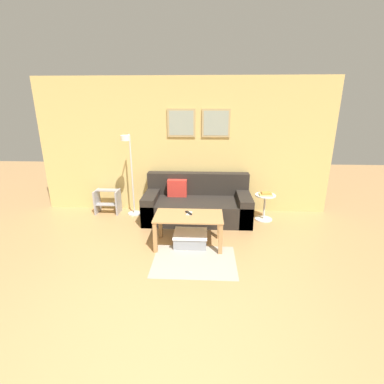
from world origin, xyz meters
name	(u,v)px	position (x,y,z in m)	size (l,w,h in m)	color
ground_plane	(153,357)	(0.00, 0.00, 0.00)	(16.00, 16.00, 0.00)	tan
wall_back	(184,146)	(0.01, 3.50, 1.28)	(5.60, 0.09, 2.55)	#D6B76B
area_rug	(194,261)	(0.29, 1.53, 0.00)	(1.14, 0.85, 0.01)	#A39989
couch	(197,204)	(0.28, 3.04, 0.27)	(1.94, 0.90, 0.81)	#28231E
coffee_table	(189,221)	(0.18, 1.99, 0.40)	(1.02, 0.55, 0.49)	#AD7F4C
storage_bin	(190,238)	(0.21, 2.02, 0.10)	(0.51, 0.44, 0.19)	gray
floor_lamp	(130,167)	(-0.96, 3.05, 0.97)	(0.25, 0.46, 1.55)	silver
side_table	(265,205)	(1.52, 3.04, 0.29)	(0.37, 0.37, 0.49)	silver
book_stack	(266,194)	(1.52, 3.01, 0.51)	(0.23, 0.18, 0.05)	#D8C666
remote_control	(189,213)	(0.18, 2.07, 0.50)	(0.04, 0.15, 0.02)	black
cell_phone	(189,213)	(0.19, 2.07, 0.49)	(0.07, 0.14, 0.01)	silver
step_stool	(108,201)	(-1.49, 3.22, 0.25)	(0.46, 0.31, 0.46)	#99999E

